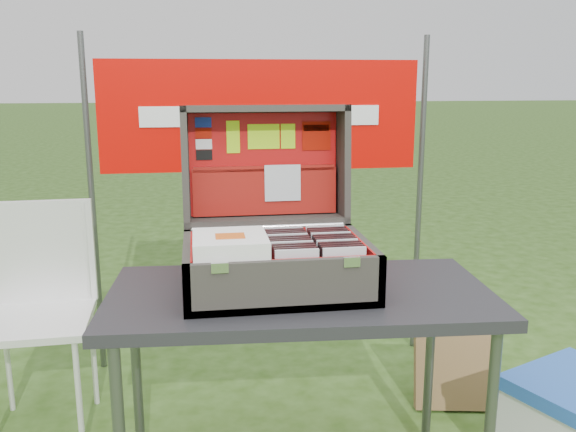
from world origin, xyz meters
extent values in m
cube|color=black|center=(0.00, -0.08, 0.77)|extent=(1.31, 0.72, 0.04)
cylinder|color=#59595B|center=(0.57, -0.34, 0.38)|extent=(0.04, 0.04, 0.75)
cylinder|color=#59595B|center=(-0.58, 0.17, 0.38)|extent=(0.04, 0.04, 0.75)
cylinder|color=#59595B|center=(0.57, 0.17, 0.38)|extent=(0.04, 0.04, 0.75)
cube|color=#45413A|center=(-0.08, -0.06, 0.80)|extent=(0.61, 0.44, 0.02)
cube|color=#45413A|center=(-0.08, -0.27, 0.87)|extent=(0.61, 0.02, 0.16)
cube|color=#45413A|center=(-0.08, 0.14, 0.87)|extent=(0.61, 0.02, 0.16)
cube|color=#45413A|center=(-0.37, -0.06, 0.87)|extent=(0.02, 0.44, 0.16)
cube|color=#45413A|center=(0.21, -0.06, 0.87)|extent=(0.02, 0.44, 0.16)
cube|color=red|center=(-0.08, -0.06, 0.82)|extent=(0.56, 0.39, 0.01)
cube|color=silver|center=(-0.28, -0.28, 0.95)|extent=(0.05, 0.01, 0.03)
cube|color=silver|center=(0.12, -0.28, 0.95)|extent=(0.05, 0.01, 0.03)
cylinder|color=silver|center=(-0.08, 0.15, 0.96)|extent=(0.55, 0.02, 0.02)
cube|color=#45413A|center=(-0.08, 0.32, 1.16)|extent=(0.61, 0.05, 0.44)
cube|color=#45413A|center=(-0.08, 0.26, 1.37)|extent=(0.61, 0.16, 0.03)
cube|color=#45413A|center=(-0.08, 0.24, 0.96)|extent=(0.61, 0.16, 0.03)
cube|color=#45413A|center=(-0.37, 0.25, 1.17)|extent=(0.02, 0.19, 0.45)
cube|color=#45413A|center=(0.21, 0.25, 1.17)|extent=(0.02, 0.19, 0.45)
cube|color=red|center=(-0.08, 0.30, 1.16)|extent=(0.56, 0.03, 0.38)
cube|color=red|center=(-0.08, -0.26, 0.89)|extent=(0.56, 0.01, 0.14)
cube|color=red|center=(-0.08, 0.13, 0.89)|extent=(0.56, 0.01, 0.14)
cube|color=red|center=(-0.36, -0.06, 0.89)|extent=(0.01, 0.39, 0.14)
cube|color=red|center=(0.20, -0.06, 0.89)|extent=(0.01, 0.39, 0.14)
cube|color=maroon|center=(-0.08, 0.28, 1.06)|extent=(0.54, 0.04, 0.18)
cube|color=maroon|center=(-0.08, 0.28, 1.15)|extent=(0.53, 0.02, 0.02)
cube|color=silver|center=(-0.01, 0.26, 1.10)|extent=(0.14, 0.02, 0.14)
cube|color=#1933B2|center=(-0.30, 0.31, 1.32)|extent=(0.06, 0.01, 0.04)
cube|color=#9D0D00|center=(-0.30, 0.31, 1.28)|extent=(0.06, 0.01, 0.04)
cube|color=white|center=(-0.30, 0.30, 1.24)|extent=(0.06, 0.01, 0.04)
cube|color=black|center=(-0.30, 0.30, 1.20)|extent=(0.06, 0.01, 0.04)
cube|color=#A9E710|center=(-0.19, 0.30, 1.27)|extent=(0.05, 0.01, 0.12)
cube|color=#A9E710|center=(-0.08, 0.30, 1.27)|extent=(0.12, 0.01, 0.09)
cube|color=#A9E710|center=(0.01, 0.30, 1.27)|extent=(0.05, 0.01, 0.09)
cube|color=#9D0D00|center=(0.12, 0.30, 1.27)|extent=(0.11, 0.01, 0.11)
cube|color=black|center=(0.12, 0.31, 1.30)|extent=(0.10, 0.00, 0.02)
cube|color=silver|center=(-0.04, -0.23, 0.90)|extent=(0.14, 0.01, 0.15)
cube|color=black|center=(-0.04, -0.21, 0.90)|extent=(0.14, 0.01, 0.15)
cube|color=black|center=(-0.04, -0.19, 0.90)|extent=(0.14, 0.01, 0.15)
cube|color=black|center=(-0.04, -0.16, 0.90)|extent=(0.14, 0.01, 0.15)
cube|color=silver|center=(-0.04, -0.14, 0.90)|extent=(0.14, 0.01, 0.15)
cube|color=black|center=(-0.04, -0.11, 0.90)|extent=(0.14, 0.01, 0.15)
cube|color=black|center=(-0.04, -0.09, 0.90)|extent=(0.14, 0.01, 0.15)
cube|color=black|center=(-0.04, -0.07, 0.90)|extent=(0.14, 0.01, 0.15)
cube|color=silver|center=(-0.04, -0.04, 0.90)|extent=(0.14, 0.01, 0.15)
cube|color=black|center=(-0.04, -0.02, 0.90)|extent=(0.14, 0.01, 0.15)
cube|color=black|center=(-0.04, 0.01, 0.90)|extent=(0.14, 0.01, 0.15)
cube|color=black|center=(-0.04, 0.03, 0.90)|extent=(0.14, 0.01, 0.15)
cube|color=silver|center=(-0.04, 0.05, 0.90)|extent=(0.14, 0.01, 0.15)
cube|color=silver|center=(0.11, -0.23, 0.90)|extent=(0.14, 0.01, 0.15)
cube|color=black|center=(0.11, -0.21, 0.90)|extent=(0.14, 0.01, 0.15)
cube|color=black|center=(0.11, -0.19, 0.90)|extent=(0.14, 0.01, 0.15)
cube|color=black|center=(0.11, -0.16, 0.90)|extent=(0.14, 0.01, 0.15)
cube|color=silver|center=(0.11, -0.14, 0.90)|extent=(0.14, 0.01, 0.15)
cube|color=black|center=(0.11, -0.11, 0.90)|extent=(0.14, 0.01, 0.15)
cube|color=black|center=(0.11, -0.09, 0.90)|extent=(0.14, 0.01, 0.15)
cube|color=black|center=(0.11, -0.07, 0.90)|extent=(0.14, 0.01, 0.15)
cube|color=silver|center=(0.11, -0.04, 0.90)|extent=(0.14, 0.01, 0.15)
cube|color=black|center=(0.11, -0.02, 0.90)|extent=(0.14, 0.01, 0.15)
cube|color=black|center=(0.11, 0.01, 0.90)|extent=(0.14, 0.01, 0.15)
cube|color=black|center=(0.11, 0.03, 0.90)|extent=(0.14, 0.01, 0.15)
cube|color=silver|center=(0.11, 0.05, 0.90)|extent=(0.14, 0.01, 0.15)
cube|color=white|center=(-0.24, -0.15, 0.96)|extent=(0.23, 0.23, 0.00)
cube|color=white|center=(-0.24, -0.15, 0.96)|extent=(0.23, 0.23, 0.00)
cube|color=white|center=(-0.24, -0.15, 0.97)|extent=(0.23, 0.23, 0.00)
cube|color=white|center=(-0.24, -0.15, 0.97)|extent=(0.23, 0.23, 0.00)
cube|color=white|center=(-0.24, -0.15, 0.98)|extent=(0.23, 0.23, 0.00)
cube|color=white|center=(-0.24, -0.15, 0.98)|extent=(0.23, 0.23, 0.00)
cube|color=white|center=(-0.24, -0.15, 0.99)|extent=(0.23, 0.23, 0.00)
cube|color=white|center=(-0.24, -0.15, 0.99)|extent=(0.23, 0.23, 0.00)
cube|color=white|center=(-0.24, -0.15, 1.00)|extent=(0.23, 0.23, 0.01)
cube|color=white|center=(-0.24, -0.15, 1.00)|extent=(0.23, 0.23, 0.00)
cube|color=#D85919|center=(-0.24, -0.16, 1.01)|extent=(0.09, 0.07, 0.00)
cube|color=blue|center=(1.03, -0.09, 0.37)|extent=(0.55, 0.50, 0.05)
cube|color=silver|center=(-1.01, 0.53, 0.49)|extent=(0.45, 0.45, 0.03)
cube|color=silver|center=(-1.01, 0.74, 0.74)|extent=(0.44, 0.05, 0.46)
cylinder|color=silver|center=(-0.83, 0.34, 0.25)|extent=(0.02, 0.02, 0.49)
cylinder|color=silver|center=(-1.20, 0.71, 0.25)|extent=(0.02, 0.02, 0.49)
cylinder|color=silver|center=(-0.83, 0.71, 0.25)|extent=(0.02, 0.02, 0.49)
cylinder|color=silver|center=(-0.83, 0.74, 0.72)|extent=(0.02, 0.02, 0.46)
cube|color=brown|center=(0.81, 0.45, 0.19)|extent=(0.38, 0.21, 0.38)
cylinder|color=#59595B|center=(-0.85, 1.10, 0.85)|extent=(0.03, 0.03, 1.70)
cylinder|color=#59595B|center=(0.85, 1.10, 0.85)|extent=(0.03, 0.03, 1.70)
cube|color=#C30600|center=(0.00, 1.09, 1.30)|extent=(1.60, 0.02, 0.55)
cube|color=white|center=(0.00, 1.08, 1.30)|extent=(1.20, 0.00, 0.10)
camera|label=1|loc=(-0.33, -1.98, 1.48)|focal=38.00mm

